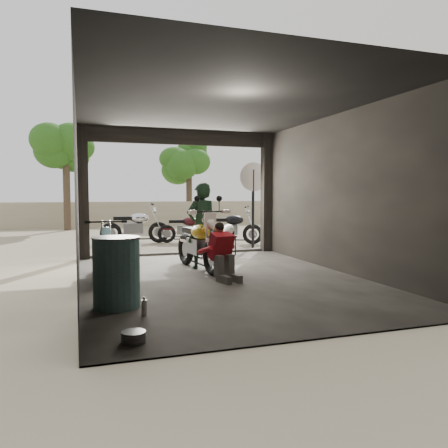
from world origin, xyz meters
TOP-DOWN VIEW (x-y plane):
  - ground at (0.00, 0.00)m, footprint 80.00×80.00m
  - garage at (0.00, 0.55)m, footprint 7.00×7.13m
  - boundary_wall at (0.00, 14.00)m, footprint 18.00×0.30m
  - tree_left at (-3.00, 12.50)m, footprint 2.20×2.20m
  - tree_right at (2.80, 14.00)m, footprint 2.20×2.20m
  - main_bike at (-0.15, 1.11)m, footprint 1.04×2.02m
  - left_bike at (-2.00, 0.95)m, footprint 0.76×1.68m
  - outside_bike_a at (-0.81, 6.49)m, footprint 1.97×0.97m
  - outside_bike_b at (0.81, 6.19)m, footprint 1.72×0.96m
  - outside_bike_c at (2.04, 5.39)m, footprint 1.93×1.46m
  - rider at (-0.04, 1.26)m, footprint 0.73×0.55m
  - mechanic at (-0.01, -0.19)m, footprint 0.69×0.82m
  - stool at (1.14, 3.00)m, footprint 0.37×0.37m
  - helmet at (1.16, 3.00)m, footprint 0.39×0.40m
  - oil_drum at (-2.00, -1.47)m, footprint 0.69×0.69m
  - sign_post at (2.33, 4.20)m, footprint 0.83×0.08m

SIDE VIEW (x-z plane):
  - ground at x=0.00m, z-range 0.00..0.00m
  - stool at x=1.14m, z-range 0.18..0.70m
  - oil_drum at x=-2.00m, z-range 0.00..0.99m
  - mechanic at x=-0.01m, z-range 0.00..1.04m
  - outside_bike_b at x=0.81m, z-range 0.00..1.10m
  - left_bike at x=-2.00m, z-range 0.00..1.11m
  - boundary_wall at x=0.00m, z-range 0.00..1.20m
  - outside_bike_c at x=2.04m, z-range 0.00..1.21m
  - outside_bike_a at x=-0.81m, z-range 0.00..1.28m
  - main_bike at x=-0.15m, z-range 0.00..1.29m
  - helmet at x=1.16m, z-range 0.52..0.81m
  - rider at x=-0.04m, z-range 0.00..1.82m
  - garage at x=0.00m, z-range -0.32..2.88m
  - sign_post at x=2.33m, z-range 0.44..2.94m
  - tree_right at x=2.80m, z-range 1.06..6.06m
  - tree_left at x=-3.00m, z-range 1.19..6.79m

